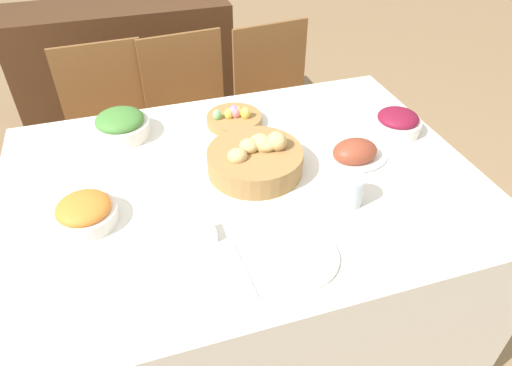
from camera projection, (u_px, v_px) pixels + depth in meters
The scene contains 18 objects.
ground_plane at pixel (246, 316), 1.99m from camera, with size 12.00×12.00×0.00m, color #937551.
dining_table at pixel (244, 256), 1.75m from camera, with size 1.56×1.13×0.77m.
chair_far_right at pixel (279, 105), 2.46m from camera, with size 0.47×0.47×0.89m.
chair_far_left at pixel (113, 131), 2.26m from camera, with size 0.44×0.44×0.89m.
chair_far_center at pixel (193, 119), 2.35m from camera, with size 0.46×0.46×0.89m.
sideboard at pixel (128, 73), 2.91m from camera, with size 1.30×0.44×0.86m.
bread_basket at pixel (256, 159), 1.52m from camera, with size 0.32×0.32×0.14m.
egg_basket at pixel (234, 118), 1.77m from camera, with size 0.21×0.21×0.08m.
ham_platter at pixel (355, 153), 1.58m from camera, with size 0.25×0.17×0.08m.
green_salad_bowl at pixel (121, 125), 1.69m from camera, with size 0.21×0.21×0.10m.
carrot_bowl at pixel (85, 212), 1.33m from camera, with size 0.19×0.19×0.08m.
beet_salad_bowl at pixel (397, 122), 1.72m from camera, with size 0.18×0.18×0.09m.
dinner_plate at pixel (295, 256), 1.24m from camera, with size 0.24×0.24×0.01m.
fork at pixel (244, 269), 1.21m from camera, with size 0.02×0.20×0.00m.
knife at pixel (343, 245), 1.27m from camera, with size 0.02×0.20×0.00m.
spoon at pixel (353, 243), 1.28m from camera, with size 0.02×0.20×0.00m.
drinking_cup at pixel (350, 190), 1.39m from camera, with size 0.08×0.08×0.10m.
butter_dish at pixel (198, 235), 1.29m from camera, with size 0.10×0.06×0.03m.
Camera 1 is at (-0.31, -1.15, 1.70)m, focal length 32.00 mm.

